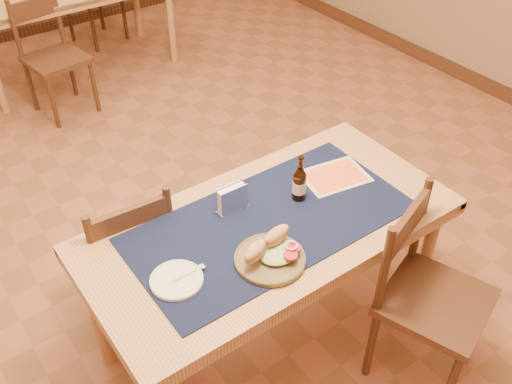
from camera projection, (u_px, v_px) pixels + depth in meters
room at (163, 14)px, 2.51m from camera, size 6.04×7.04×2.84m
main_table at (269, 236)px, 2.47m from camera, size 1.60×0.80×0.75m
placemat at (270, 222)px, 2.42m from camera, size 1.20×0.60×0.01m
baseboard at (187, 236)px, 3.36m from camera, size 6.00×7.00×0.10m
chair_main_far at (128, 254)px, 2.68m from camera, size 0.43×0.43×0.88m
chair_main_near at (427, 294)px, 2.46m from camera, size 0.55×0.55×0.93m
chair_back_near at (53, 55)px, 4.29m from camera, size 0.46×0.46×0.89m
sandwich_plate at (271, 254)px, 2.22m from camera, size 0.28×0.28×0.11m
side_plate at (177, 280)px, 2.15m from camera, size 0.20×0.20×0.02m
fork at (191, 272)px, 2.17m from camera, size 0.14×0.02×0.00m
beer_bottle at (299, 183)px, 2.48m from camera, size 0.06×0.06×0.23m
napkin_holder at (232, 199)px, 2.44m from camera, size 0.14×0.05×0.13m
menu_card at (335, 176)px, 2.65m from camera, size 0.33×0.27×0.01m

